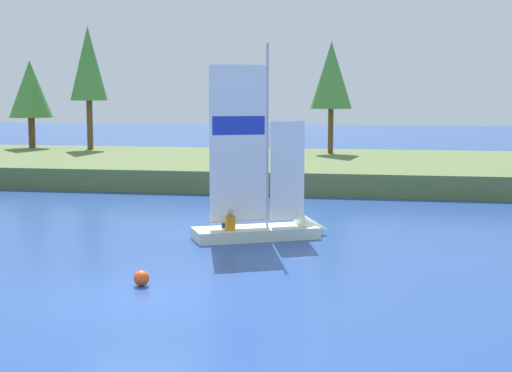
{
  "coord_description": "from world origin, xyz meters",
  "views": [
    {
      "loc": [
        5.76,
        -16.14,
        4.55
      ],
      "look_at": [
        0.71,
        11.35,
        1.2
      ],
      "focal_mm": 53.56,
      "sensor_mm": 36.0,
      "label": 1
    }
  ],
  "objects_px": {
    "shoreline_tree_left": "(30,89)",
    "shoreline_tree_centre": "(331,76)",
    "shoreline_tree_midleft": "(88,64)",
    "channel_buoy": "(141,278)",
    "sailboat": "(277,222)"
  },
  "relations": [
    {
      "from": "shoreline_tree_left",
      "to": "shoreline_tree_centre",
      "type": "xyz_separation_m",
      "value": [
        19.83,
        -1.18,
        0.78
      ]
    },
    {
      "from": "shoreline_tree_midleft",
      "to": "channel_buoy",
      "type": "relative_size",
      "value": 20.86
    },
    {
      "from": "sailboat",
      "to": "channel_buoy",
      "type": "height_order",
      "value": "sailboat"
    },
    {
      "from": "shoreline_tree_left",
      "to": "shoreline_tree_midleft",
      "type": "xyz_separation_m",
      "value": [
        4.28,
        -0.5,
        1.58
      ]
    },
    {
      "from": "shoreline_tree_midleft",
      "to": "channel_buoy",
      "type": "xyz_separation_m",
      "value": [
        13.47,
        -29.37,
        -6.28
      ]
    },
    {
      "from": "sailboat",
      "to": "shoreline_tree_left",
      "type": "bearing_deg",
      "value": 104.37
    },
    {
      "from": "shoreline_tree_midleft",
      "to": "sailboat",
      "type": "height_order",
      "value": "shoreline_tree_midleft"
    },
    {
      "from": "sailboat",
      "to": "channel_buoy",
      "type": "distance_m",
      "value": 7.12
    },
    {
      "from": "shoreline_tree_left",
      "to": "sailboat",
      "type": "height_order",
      "value": "shoreline_tree_left"
    },
    {
      "from": "shoreline_tree_centre",
      "to": "shoreline_tree_left",
      "type": "bearing_deg",
      "value": 176.61
    },
    {
      "from": "shoreline_tree_centre",
      "to": "channel_buoy",
      "type": "distance_m",
      "value": 29.28
    },
    {
      "from": "shoreline_tree_midleft",
      "to": "shoreline_tree_centre",
      "type": "relative_size",
      "value": 1.18
    },
    {
      "from": "shoreline_tree_centre",
      "to": "channel_buoy",
      "type": "height_order",
      "value": "shoreline_tree_centre"
    },
    {
      "from": "shoreline_tree_left",
      "to": "sailboat",
      "type": "distance_m",
      "value": 30.88
    },
    {
      "from": "shoreline_tree_centre",
      "to": "sailboat",
      "type": "height_order",
      "value": "shoreline_tree_centre"
    }
  ]
}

